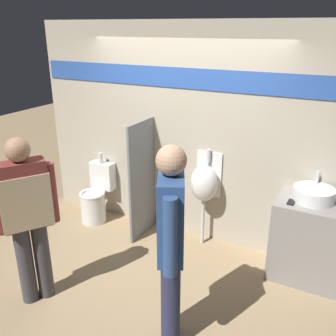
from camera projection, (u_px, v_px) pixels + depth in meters
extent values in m
plane|color=#997F5B|center=(162.00, 251.00, 4.67)|extent=(16.00, 16.00, 0.00)
cube|color=#B2A893|center=(184.00, 135.00, 4.68)|extent=(4.25, 0.06, 2.70)
cube|color=#2D56AD|center=(184.00, 78.00, 4.40)|extent=(4.17, 0.01, 0.24)
cube|color=gray|center=(311.00, 242.00, 4.02)|extent=(0.81, 0.53, 0.91)
cylinder|color=silver|center=(314.00, 194.00, 3.90)|extent=(0.42, 0.42, 0.14)
cylinder|color=silver|center=(318.00, 177.00, 3.97)|extent=(0.03, 0.03, 0.14)
cube|color=black|center=(291.00, 202.00, 3.87)|extent=(0.07, 0.14, 0.01)
cube|color=slate|center=(142.00, 180.00, 4.80)|extent=(0.03, 0.60, 1.54)
cylinder|color=silver|center=(203.00, 221.00, 4.73)|extent=(0.04, 0.04, 0.63)
ellipsoid|color=silver|center=(204.00, 183.00, 4.54)|extent=(0.35, 0.31, 0.46)
cube|color=silver|center=(209.00, 174.00, 4.64)|extent=(0.33, 0.02, 0.57)
cylinder|color=silver|center=(209.00, 156.00, 4.52)|extent=(0.06, 0.06, 0.16)
cylinder|color=silver|center=(93.00, 208.00, 5.31)|extent=(0.35, 0.35, 0.42)
torus|color=silver|center=(92.00, 194.00, 5.23)|extent=(0.36, 0.36, 0.04)
cube|color=silver|center=(103.00, 175.00, 5.38)|extent=(0.36, 0.16, 0.39)
cylinder|color=silver|center=(101.00, 158.00, 5.27)|extent=(0.06, 0.06, 0.14)
cylinder|color=#3D3D42|center=(26.00, 265.00, 3.70)|extent=(0.16, 0.16, 0.83)
cylinder|color=#3D3D42|center=(43.00, 260.00, 3.77)|extent=(0.16, 0.16, 0.83)
cube|color=brown|center=(24.00, 195.00, 3.47)|extent=(0.40, 0.47, 0.66)
cube|color=#C6B289|center=(25.00, 200.00, 3.49)|extent=(0.43, 0.50, 0.53)
cylinder|color=brown|center=(52.00, 193.00, 3.59)|extent=(0.10, 0.10, 0.61)
sphere|color=#A87A5B|center=(17.00, 150.00, 3.31)|extent=(0.23, 0.23, 0.23)
cylinder|color=#282D4C|center=(171.00, 304.00, 3.15)|extent=(0.16, 0.16, 0.88)
cylinder|color=#282D4C|center=(171.00, 290.00, 3.31)|extent=(0.16, 0.16, 0.88)
cube|color=#2D4C84|center=(171.00, 216.00, 2.95)|extent=(0.38, 0.50, 0.70)
cylinder|color=#2D4C84|center=(170.00, 237.00, 2.72)|extent=(0.11, 0.11, 0.64)
cylinder|color=#2D4C84|center=(172.00, 205.00, 3.21)|extent=(0.11, 0.11, 0.64)
sphere|color=tan|center=(171.00, 160.00, 2.78)|extent=(0.24, 0.24, 0.24)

